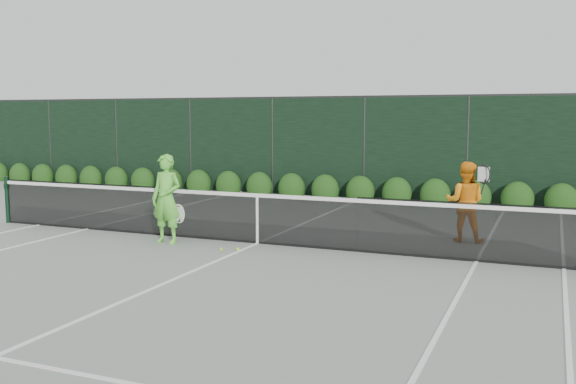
% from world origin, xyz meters
% --- Properties ---
extents(ground, '(80.00, 80.00, 0.00)m').
position_xyz_m(ground, '(0.00, 0.00, 0.00)').
color(ground, gray).
rests_on(ground, ground).
extents(tennis_net, '(12.90, 0.10, 1.07)m').
position_xyz_m(tennis_net, '(-0.02, 0.00, 0.53)').
color(tennis_net, black).
rests_on(tennis_net, ground).
extents(player_woman, '(0.68, 0.44, 1.73)m').
position_xyz_m(player_woman, '(-1.67, -0.60, 0.86)').
color(player_woman, '#5ECD3C').
rests_on(player_woman, ground).
extents(player_man, '(0.87, 0.60, 1.58)m').
position_xyz_m(player_man, '(3.68, 1.75, 0.79)').
color(player_man, orange).
rests_on(player_man, ground).
extents(court_lines, '(11.03, 23.83, 0.01)m').
position_xyz_m(court_lines, '(0.00, 0.00, 0.01)').
color(court_lines, white).
rests_on(court_lines, ground).
extents(windscreen_fence, '(32.00, 21.07, 3.06)m').
position_xyz_m(windscreen_fence, '(0.00, -2.71, 1.51)').
color(windscreen_fence, black).
rests_on(windscreen_fence, ground).
extents(hedge_row, '(31.66, 0.65, 0.94)m').
position_xyz_m(hedge_row, '(-0.00, 7.15, 0.23)').
color(hedge_row, '#0F340E').
rests_on(hedge_row, ground).
extents(tennis_balls, '(0.48, 1.86, 0.07)m').
position_xyz_m(tennis_balls, '(-0.27, -0.26, 0.03)').
color(tennis_balls, '#ADDC31').
rests_on(tennis_balls, ground).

